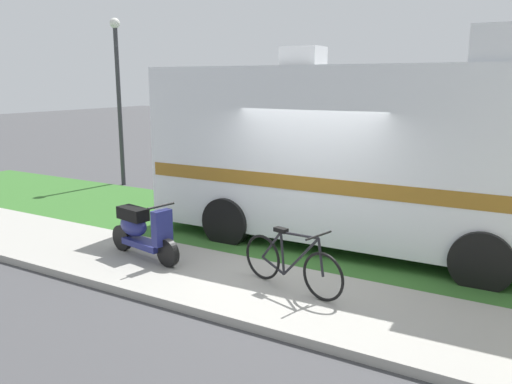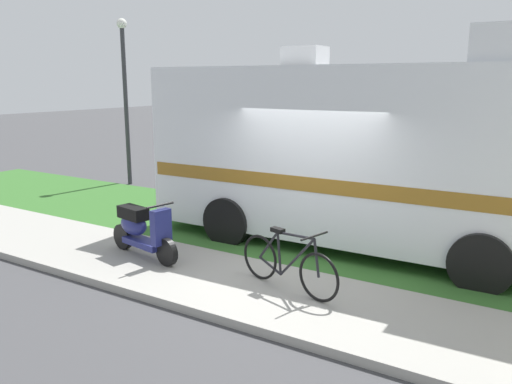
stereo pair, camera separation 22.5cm
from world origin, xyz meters
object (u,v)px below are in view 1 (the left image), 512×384
object	(u,v)px
pickup_truck_near	(347,158)
bicycle	(291,263)
street_lamp_post	(118,87)
motorhome_rv	(364,150)
scooter	(141,230)

from	to	relation	value
pickup_truck_near	bicycle	bearing A→B (deg)	-75.60
street_lamp_post	motorhome_rv	bearing A→B (deg)	-13.91
scooter	pickup_truck_near	bearing A→B (deg)	82.17
scooter	bicycle	world-z (taller)	scooter
bicycle	scooter	bearing A→B (deg)	-179.11
scooter	bicycle	bearing A→B (deg)	0.89
bicycle	street_lamp_post	xyz separation A→B (m)	(-7.71, 4.64, 2.28)
street_lamp_post	pickup_truck_near	bearing A→B (deg)	20.19
motorhome_rv	pickup_truck_near	world-z (taller)	motorhome_rv
scooter	street_lamp_post	distance (m)	7.20
motorhome_rv	scooter	xyz separation A→B (m)	(-2.75, -2.75, -1.18)
scooter	bicycle	size ratio (longest dim) A/B	0.96
motorhome_rv	scooter	bearing A→B (deg)	-135.00
bicycle	pickup_truck_near	world-z (taller)	pickup_truck_near
bicycle	pickup_truck_near	xyz separation A→B (m)	(-1.75, 6.83, 0.44)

